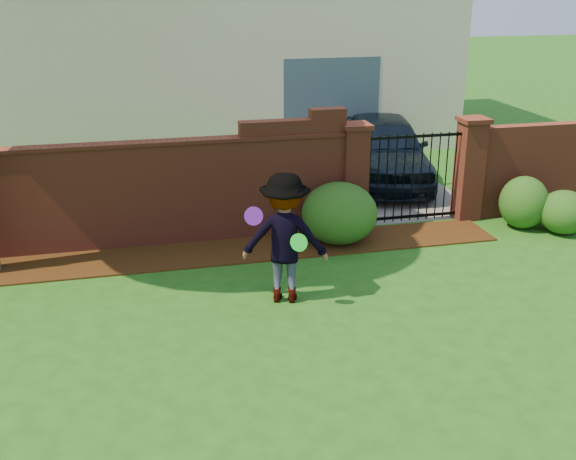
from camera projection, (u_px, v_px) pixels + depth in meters
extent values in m
cube|color=#1F5615|center=(266.00, 358.00, 8.13)|extent=(80.00, 80.00, 0.01)
cube|color=#311A09|center=(165.00, 257.00, 10.96)|extent=(11.10, 1.08, 0.03)
cube|color=maroon|center=(84.00, 200.00, 11.01)|extent=(8.70, 0.25, 1.70)
cube|color=maroon|center=(293.00, 128.00, 11.41)|extent=(1.80, 0.25, 0.30)
cube|color=maroon|center=(328.00, 113.00, 11.46)|extent=(0.60, 0.25, 0.16)
cube|color=maroon|center=(78.00, 147.00, 10.70)|extent=(8.70, 0.31, 0.06)
cube|color=maroon|center=(566.00, 167.00, 12.90)|extent=(4.00, 0.25, 1.70)
cube|color=maroon|center=(354.00, 179.00, 11.98)|extent=(0.42, 0.42, 1.80)
cube|color=maroon|center=(356.00, 126.00, 11.65)|extent=(0.50, 0.50, 0.08)
cube|color=maroon|center=(469.00, 171.00, 12.45)|extent=(0.42, 0.42, 1.80)
cube|color=maroon|center=(474.00, 120.00, 12.12)|extent=(0.50, 0.50, 0.08)
cylinder|color=black|center=(369.00, 181.00, 12.06)|extent=(0.02, 0.02, 1.60)
cylinder|color=black|center=(378.00, 180.00, 12.09)|extent=(0.02, 0.02, 1.60)
cylinder|color=black|center=(387.00, 180.00, 12.13)|extent=(0.02, 0.02, 1.60)
cylinder|color=black|center=(395.00, 179.00, 12.16)|extent=(0.02, 0.02, 1.60)
cylinder|color=black|center=(404.00, 178.00, 12.20)|extent=(0.02, 0.02, 1.60)
cylinder|color=black|center=(412.00, 178.00, 12.23)|extent=(0.02, 0.02, 1.60)
cylinder|color=black|center=(421.00, 177.00, 12.27)|extent=(0.02, 0.02, 1.60)
cylinder|color=black|center=(429.00, 177.00, 12.30)|extent=(0.02, 0.02, 1.60)
cylinder|color=black|center=(437.00, 176.00, 12.34)|extent=(0.02, 0.02, 1.60)
cylinder|color=black|center=(446.00, 175.00, 12.37)|extent=(0.02, 0.02, 1.60)
cylinder|color=black|center=(454.00, 175.00, 12.41)|extent=(0.02, 0.02, 1.60)
cube|color=black|center=(410.00, 216.00, 12.49)|extent=(1.78, 0.03, 0.05)
cube|color=black|center=(415.00, 136.00, 11.97)|extent=(1.78, 0.03, 0.05)
cube|color=slate|center=(343.00, 166.00, 16.17)|extent=(3.20, 8.00, 0.01)
cube|color=beige|center=(210.00, 24.00, 18.23)|extent=(12.00, 6.00, 6.00)
cube|color=#384C5B|center=(331.00, 108.00, 16.71)|extent=(2.40, 0.12, 2.40)
imported|color=black|center=(385.00, 151.00, 14.58)|extent=(2.52, 4.49, 1.44)
ellipsoid|color=#174916|center=(339.00, 213.00, 11.44)|extent=(1.26, 1.26, 1.03)
ellipsoid|color=#174916|center=(524.00, 202.00, 12.13)|extent=(0.85, 0.85, 0.94)
ellipsoid|color=#174916|center=(564.00, 212.00, 11.91)|extent=(0.86, 0.86, 0.76)
imported|color=gray|center=(284.00, 239.00, 9.24)|extent=(1.32, 1.00, 1.82)
cylinder|color=purple|center=(254.00, 216.00, 8.88)|extent=(0.25, 0.10, 0.25)
cylinder|color=green|center=(299.00, 242.00, 8.93)|extent=(0.23, 0.19, 0.24)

